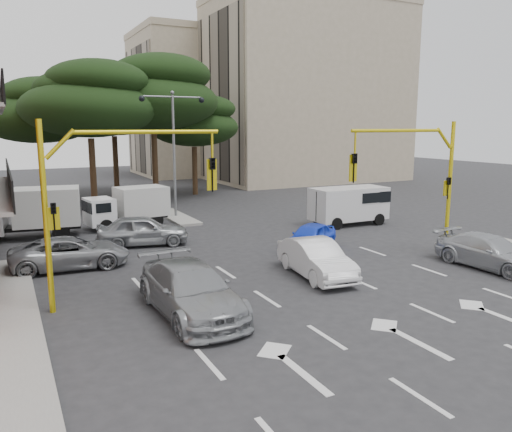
# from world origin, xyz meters

# --- Properties ---
(ground) EXTENTS (120.00, 120.00, 0.00)m
(ground) POSITION_xyz_m (0.00, 0.00, 0.00)
(ground) COLOR #28282B
(ground) RESTS_ON ground
(median_strip) EXTENTS (1.40, 6.00, 0.15)m
(median_strip) POSITION_xyz_m (0.00, 16.00, 0.07)
(median_strip) COLOR gray
(median_strip) RESTS_ON ground
(apartment_beige_near) EXTENTS (20.20, 12.15, 18.70)m
(apartment_beige_near) POSITION_xyz_m (19.95, 32.00, 9.35)
(apartment_beige_near) COLOR tan
(apartment_beige_near) RESTS_ON ground
(apartment_beige_far) EXTENTS (16.20, 12.15, 16.70)m
(apartment_beige_far) POSITION_xyz_m (12.95, 44.00, 8.35)
(apartment_beige_far) COLOR tan
(apartment_beige_far) RESTS_ON ground
(pine_left_near) EXTENTS (9.15, 9.15, 10.23)m
(pine_left_near) POSITION_xyz_m (-3.94, 21.96, 7.60)
(pine_left_near) COLOR #382616
(pine_left_near) RESTS_ON ground
(pine_center) EXTENTS (9.98, 9.98, 11.16)m
(pine_center) POSITION_xyz_m (1.06, 23.96, 8.30)
(pine_center) COLOR #382616
(pine_center) RESTS_ON ground
(pine_left_far) EXTENTS (8.32, 8.32, 9.30)m
(pine_left_far) POSITION_xyz_m (-6.94, 25.96, 6.91)
(pine_left_far) COLOR #382616
(pine_left_far) RESTS_ON ground
(pine_right) EXTENTS (7.49, 7.49, 8.37)m
(pine_right) POSITION_xyz_m (5.06, 25.96, 6.22)
(pine_right) COLOR #382616
(pine_right) RESTS_ON ground
(pine_back) EXTENTS (9.15, 9.15, 10.23)m
(pine_back) POSITION_xyz_m (-0.94, 28.96, 7.60)
(pine_back) COLOR #382616
(pine_back) RESTS_ON ground
(signal_mast_right) EXTENTS (5.79, 0.37, 6.00)m
(signal_mast_right) POSITION_xyz_m (6.80, 1.99, 3.88)
(signal_mast_right) COLOR gold
(signal_mast_right) RESTS_ON ground
(signal_mast_left) EXTENTS (5.79, 0.37, 6.00)m
(signal_mast_left) POSITION_xyz_m (-6.80, 1.99, 3.88)
(signal_mast_left) COLOR gold
(signal_mast_left) RESTS_ON ground
(street_lamp_center) EXTENTS (4.16, 0.36, 7.77)m
(street_lamp_center) POSITION_xyz_m (0.00, 16.00, 5.43)
(street_lamp_center) COLOR slate
(street_lamp_center) RESTS_ON median_strip
(car_white_hatch) EXTENTS (2.03, 4.49, 1.43)m
(car_white_hatch) POSITION_xyz_m (0.93, 1.41, 0.71)
(car_white_hatch) COLOR white
(car_white_hatch) RESTS_ON ground
(car_blue_compact) EXTENTS (3.84, 3.19, 1.24)m
(car_blue_compact) POSITION_xyz_m (3.13, 5.18, 0.62)
(car_blue_compact) COLOR blue
(car_blue_compact) RESTS_ON ground
(car_silver_wagon) EXTENTS (2.32, 5.42, 1.56)m
(car_silver_wagon) POSITION_xyz_m (-4.75, -0.12, 0.78)
(car_silver_wagon) COLOR #919398
(car_silver_wagon) RESTS_ON ground
(car_silver_cross_a) EXTENTS (4.83, 2.48, 1.31)m
(car_silver_cross_a) POSITION_xyz_m (-7.43, 7.00, 0.65)
(car_silver_cross_a) COLOR #94969B
(car_silver_cross_a) RESTS_ON ground
(car_silver_cross_b) EXTENTS (4.69, 2.70, 1.50)m
(car_silver_cross_b) POSITION_xyz_m (-3.76, 9.62, 0.75)
(car_silver_cross_b) COLOR #9FA3A7
(car_silver_cross_b) RESTS_ON ground
(car_silver_parked) EXTENTS (2.15, 4.75, 1.35)m
(car_silver_parked) POSITION_xyz_m (7.99, -0.86, 0.67)
(car_silver_parked) COLOR #ACAFB5
(car_silver_parked) RESTS_ON ground
(van_white) EXTENTS (4.57, 2.15, 2.26)m
(van_white) POSITION_xyz_m (8.50, 9.28, 1.13)
(van_white) COLOR silver
(van_white) RESTS_ON ground
(box_truck_a) EXTENTS (5.60, 3.00, 2.62)m
(box_truck_a) POSITION_xyz_m (-8.66, 13.79, 1.31)
(box_truck_a) COLOR silver
(box_truck_a) RESTS_ON ground
(box_truck_b) EXTENTS (4.89, 2.58, 2.30)m
(box_truck_b) POSITION_xyz_m (-3.37, 14.45, 1.15)
(box_truck_b) COLOR white
(box_truck_b) RESTS_ON ground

